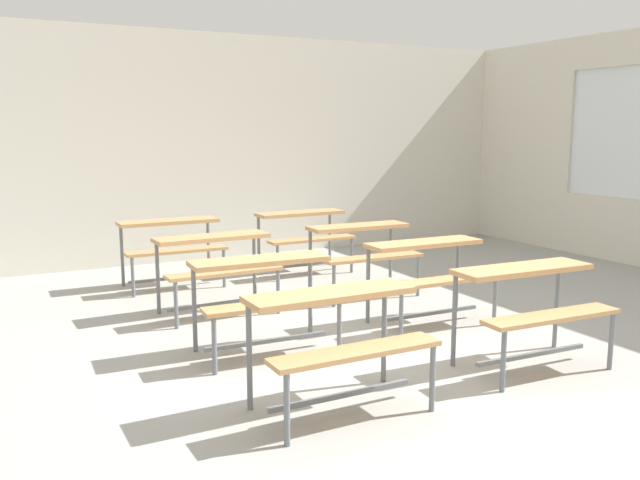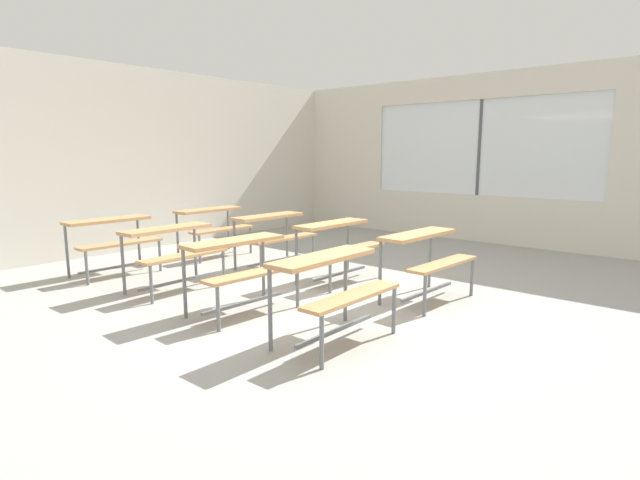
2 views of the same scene
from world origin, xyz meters
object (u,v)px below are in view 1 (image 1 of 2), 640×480
at_px(desk_bench_r0c0, 339,323).
at_px(desk_bench_r0c1, 532,293).
at_px(desk_bench_r3c0, 171,237).
at_px(desk_bench_r2c1, 363,243).
at_px(desk_bench_r1c1, 430,262).
at_px(desk_bench_r3c1, 304,227).
at_px(desk_bench_r2c0, 216,255).
at_px(desk_bench_r1c0, 265,283).

height_order(desk_bench_r0c0, desk_bench_r0c1, same).
bearing_deg(desk_bench_r3c0, desk_bench_r0c1, -65.72).
xyz_separation_m(desk_bench_r0c0, desk_bench_r0c1, (1.62, 0.01, 0.00)).
height_order(desk_bench_r0c1, desk_bench_r2c1, same).
bearing_deg(desk_bench_r0c1, desk_bench_r1c1, 91.34).
xyz_separation_m(desk_bench_r0c1, desk_bench_r3c1, (-0.02, 3.75, 0.00)).
bearing_deg(desk_bench_r3c0, desk_bench_r1c1, -55.59).
bearing_deg(desk_bench_r2c1, desk_bench_r2c0, -179.64).
distance_m(desk_bench_r0c1, desk_bench_r2c0, 2.93).
xyz_separation_m(desk_bench_r2c1, desk_bench_r3c0, (-1.69, 1.32, 0.00)).
distance_m(desk_bench_r2c1, desk_bench_r3c1, 1.31).
xyz_separation_m(desk_bench_r2c0, desk_bench_r3c1, (1.56, 1.28, 0.00)).
bearing_deg(desk_bench_r1c1, desk_bench_r3c1, 92.28).
xyz_separation_m(desk_bench_r0c1, desk_bench_r3c0, (-1.66, 3.75, 0.00)).
xyz_separation_m(desk_bench_r0c1, desk_bench_r1c0, (-1.61, 1.20, 0.00)).
bearing_deg(desk_bench_r0c0, desk_bench_r3c0, 90.22).
bearing_deg(desk_bench_r2c1, desk_bench_r0c1, -89.31).
xyz_separation_m(desk_bench_r0c0, desk_bench_r3c1, (1.61, 3.76, 0.00)).
bearing_deg(desk_bench_r3c1, desk_bench_r3c0, 178.89).
bearing_deg(desk_bench_r1c0, desk_bench_r3c1, 60.52).
bearing_deg(desk_bench_r1c1, desk_bench_r0c1, -89.77).
bearing_deg(desk_bench_r3c0, desk_bench_r1c0, -88.48).
relative_size(desk_bench_r1c1, desk_bench_r3c1, 1.00).
distance_m(desk_bench_r1c0, desk_bench_r3c1, 3.00).
relative_size(desk_bench_r2c1, desk_bench_r3c0, 1.01).
xyz_separation_m(desk_bench_r1c0, desk_bench_r2c1, (1.64, 1.24, 0.00)).
bearing_deg(desk_bench_r0c0, desk_bench_r1c1, 37.20).
bearing_deg(desk_bench_r2c1, desk_bench_r3c0, 143.54).
bearing_deg(desk_bench_r1c0, desk_bench_r1c1, 4.52).
height_order(desk_bench_r2c0, desk_bench_r3c1, same).
distance_m(desk_bench_r0c0, desk_bench_r2c0, 2.48).
bearing_deg(desk_bench_r0c0, desk_bench_r2c1, 55.57).
distance_m(desk_bench_r0c0, desk_bench_r1c0, 1.21).
relative_size(desk_bench_r0c1, desk_bench_r1c1, 1.01).
bearing_deg(desk_bench_r1c0, desk_bench_r2c1, 39.51).
bearing_deg(desk_bench_r0c1, desk_bench_r3c0, 116.30).
bearing_deg(desk_bench_r2c1, desk_bench_r1c0, -141.59).
relative_size(desk_bench_r0c1, desk_bench_r1c0, 1.00).
distance_m(desk_bench_r0c0, desk_bench_r3c0, 3.76).
distance_m(desk_bench_r0c0, desk_bench_r1c1, 2.08).
distance_m(desk_bench_r1c0, desk_bench_r3c0, 2.55).
relative_size(desk_bench_r0c0, desk_bench_r3c1, 1.00).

